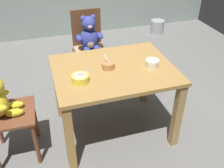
{
  "coord_description": "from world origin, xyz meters",
  "views": [
    {
      "loc": [
        -0.58,
        -1.83,
        1.83
      ],
      "look_at": [
        0.0,
        0.05,
        0.51
      ],
      "focal_mm": 41.13,
      "sensor_mm": 36.0,
      "label": 1
    }
  ],
  "objects_px": {
    "teddy_chair_far_center": "(90,42)",
    "teddy_chair_near_left": "(1,105)",
    "porridge_bowl_yellow_near_left": "(80,78)",
    "metal_pail": "(157,26)",
    "porridge_bowl_terracotta_center": "(108,65)",
    "porridge_bowl_cream_near_right": "(152,63)",
    "dining_table": "(114,80)"
  },
  "relations": [
    {
      "from": "teddy_chair_near_left",
      "to": "teddy_chair_far_center",
      "type": "bearing_deg",
      "value": 44.73
    },
    {
      "from": "porridge_bowl_cream_near_right",
      "to": "dining_table",
      "type": "bearing_deg",
      "value": 167.87
    },
    {
      "from": "porridge_bowl_yellow_near_left",
      "to": "porridge_bowl_cream_near_right",
      "type": "xyz_separation_m",
      "value": [
        0.64,
        0.05,
        0.0
      ]
    },
    {
      "from": "teddy_chair_far_center",
      "to": "porridge_bowl_yellow_near_left",
      "type": "relative_size",
      "value": 6.66
    },
    {
      "from": "metal_pail",
      "to": "porridge_bowl_yellow_near_left",
      "type": "bearing_deg",
      "value": -128.61
    },
    {
      "from": "teddy_chair_near_left",
      "to": "metal_pail",
      "type": "relative_size",
      "value": 3.58
    },
    {
      "from": "porridge_bowl_yellow_near_left",
      "to": "porridge_bowl_cream_near_right",
      "type": "height_order",
      "value": "porridge_bowl_yellow_near_left"
    },
    {
      "from": "teddy_chair_far_center",
      "to": "porridge_bowl_cream_near_right",
      "type": "relative_size",
      "value": 7.96
    },
    {
      "from": "dining_table",
      "to": "porridge_bowl_terracotta_center",
      "type": "distance_m",
      "value": 0.16
    },
    {
      "from": "teddy_chair_far_center",
      "to": "teddy_chair_near_left",
      "type": "bearing_deg",
      "value": -47.12
    },
    {
      "from": "teddy_chair_near_left",
      "to": "metal_pail",
      "type": "height_order",
      "value": "teddy_chair_near_left"
    },
    {
      "from": "teddy_chair_far_center",
      "to": "porridge_bowl_yellow_near_left",
      "type": "xyz_separation_m",
      "value": [
        -0.29,
        -0.96,
        0.15
      ]
    },
    {
      "from": "dining_table",
      "to": "porridge_bowl_cream_near_right",
      "type": "distance_m",
      "value": 0.37
    },
    {
      "from": "porridge_bowl_terracotta_center",
      "to": "teddy_chair_far_center",
      "type": "bearing_deg",
      "value": 88.7
    },
    {
      "from": "teddy_chair_far_center",
      "to": "porridge_bowl_terracotta_center",
      "type": "relative_size",
      "value": 7.72
    },
    {
      "from": "porridge_bowl_yellow_near_left",
      "to": "porridge_bowl_cream_near_right",
      "type": "relative_size",
      "value": 1.2
    },
    {
      "from": "dining_table",
      "to": "porridge_bowl_yellow_near_left",
      "type": "xyz_separation_m",
      "value": [
        -0.32,
        -0.12,
        0.15
      ]
    },
    {
      "from": "teddy_chair_far_center",
      "to": "metal_pail",
      "type": "relative_size",
      "value": 3.83
    },
    {
      "from": "porridge_bowl_terracotta_center",
      "to": "metal_pail",
      "type": "bearing_deg",
      "value": 54.1
    },
    {
      "from": "dining_table",
      "to": "teddy_chair_near_left",
      "type": "height_order",
      "value": "teddy_chair_near_left"
    },
    {
      "from": "teddy_chair_far_center",
      "to": "porridge_bowl_yellow_near_left",
      "type": "bearing_deg",
      "value": -17.37
    },
    {
      "from": "teddy_chair_far_center",
      "to": "dining_table",
      "type": "bearing_deg",
      "value": 1.28
    },
    {
      "from": "teddy_chair_near_left",
      "to": "porridge_bowl_yellow_near_left",
      "type": "relative_size",
      "value": 6.22
    },
    {
      "from": "metal_pail",
      "to": "porridge_bowl_terracotta_center",
      "type": "bearing_deg",
      "value": -125.9
    },
    {
      "from": "teddy_chair_far_center",
      "to": "porridge_bowl_yellow_near_left",
      "type": "height_order",
      "value": "teddy_chair_far_center"
    },
    {
      "from": "metal_pail",
      "to": "teddy_chair_near_left",
      "type": "bearing_deg",
      "value": -138.18
    },
    {
      "from": "porridge_bowl_cream_near_right",
      "to": "metal_pail",
      "type": "relative_size",
      "value": 0.48
    },
    {
      "from": "teddy_chair_far_center",
      "to": "teddy_chair_near_left",
      "type": "relative_size",
      "value": 1.07
    },
    {
      "from": "porridge_bowl_yellow_near_left",
      "to": "metal_pail",
      "type": "height_order",
      "value": "porridge_bowl_yellow_near_left"
    },
    {
      "from": "porridge_bowl_terracotta_center",
      "to": "porridge_bowl_cream_near_right",
      "type": "relative_size",
      "value": 1.03
    },
    {
      "from": "dining_table",
      "to": "metal_pail",
      "type": "xyz_separation_m",
      "value": [
        1.5,
        2.15,
        -0.47
      ]
    },
    {
      "from": "teddy_chair_near_left",
      "to": "metal_pail",
      "type": "bearing_deg",
      "value": 43.13
    }
  ]
}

